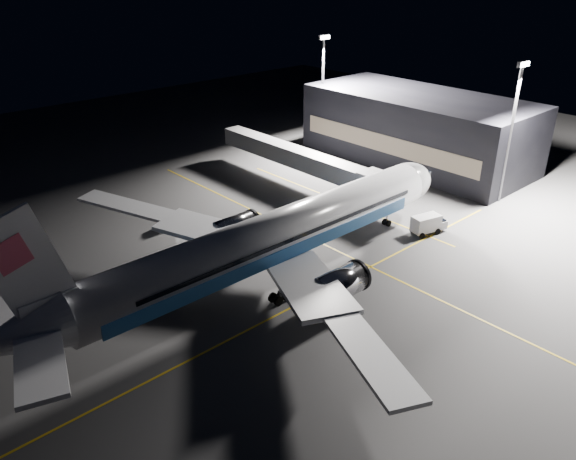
{
  "coord_description": "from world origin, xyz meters",
  "views": [
    {
      "loc": [
        -36.72,
        -42.62,
        33.59
      ],
      "look_at": [
        1.19,
        -0.95,
        6.0
      ],
      "focal_mm": 35.0,
      "sensor_mm": 36.0,
      "label": 1
    }
  ],
  "objects_px": {
    "floodlight_mast_south": "(513,121)",
    "safety_cone_a": "(257,260)",
    "baggage_tug": "(169,220)",
    "safety_cone_b": "(245,231)",
    "airliner": "(267,240)",
    "floodlight_mast_north": "(323,81)",
    "service_truck": "(429,223)",
    "safety_cone_c": "(243,260)",
    "jet_bridge": "(304,160)"
  },
  "relations": [
    {
      "from": "baggage_tug",
      "to": "safety_cone_c",
      "type": "xyz_separation_m",
      "value": [
        1.01,
        -15.23,
        -0.53
      ]
    },
    {
      "from": "floodlight_mast_south",
      "to": "baggage_tug",
      "type": "relative_size",
      "value": 7.95
    },
    {
      "from": "floodlight_mast_south",
      "to": "safety_cone_a",
      "type": "height_order",
      "value": "floodlight_mast_south"
    },
    {
      "from": "service_truck",
      "to": "safety_cone_a",
      "type": "relative_size",
      "value": 7.85
    },
    {
      "from": "jet_bridge",
      "to": "service_truck",
      "type": "xyz_separation_m",
      "value": [
        0.86,
        -23.18,
        -3.21
      ]
    },
    {
      "from": "floodlight_mast_south",
      "to": "baggage_tug",
      "type": "distance_m",
      "value": 50.63
    },
    {
      "from": "baggage_tug",
      "to": "safety_cone_c",
      "type": "height_order",
      "value": "baggage_tug"
    },
    {
      "from": "airliner",
      "to": "floodlight_mast_north",
      "type": "xyz_separation_m",
      "value": [
        41.08,
        31.99,
        7.21
      ]
    },
    {
      "from": "airliner",
      "to": "floodlight_mast_north",
      "type": "relative_size",
      "value": 2.97
    },
    {
      "from": "floodlight_mast_north",
      "to": "safety_cone_b",
      "type": "height_order",
      "value": "floodlight_mast_north"
    },
    {
      "from": "service_truck",
      "to": "baggage_tug",
      "type": "height_order",
      "value": "service_truck"
    },
    {
      "from": "safety_cone_b",
      "to": "safety_cone_c",
      "type": "relative_size",
      "value": 1.0
    },
    {
      "from": "safety_cone_a",
      "to": "safety_cone_c",
      "type": "relative_size",
      "value": 1.04
    },
    {
      "from": "airliner",
      "to": "floodlight_mast_north",
      "type": "height_order",
      "value": "floodlight_mast_north"
    },
    {
      "from": "service_truck",
      "to": "safety_cone_b",
      "type": "distance_m",
      "value": 24.71
    },
    {
      "from": "safety_cone_c",
      "to": "floodlight_mast_north",
      "type": "bearing_deg",
      "value": 33.5
    },
    {
      "from": "floodlight_mast_north",
      "to": "floodlight_mast_south",
      "type": "bearing_deg",
      "value": -90.0
    },
    {
      "from": "baggage_tug",
      "to": "jet_bridge",
      "type": "bearing_deg",
      "value": -3.28
    },
    {
      "from": "jet_bridge",
      "to": "baggage_tug",
      "type": "height_order",
      "value": "jet_bridge"
    },
    {
      "from": "safety_cone_b",
      "to": "safety_cone_c",
      "type": "bearing_deg",
      "value": -129.38
    },
    {
      "from": "jet_bridge",
      "to": "service_truck",
      "type": "distance_m",
      "value": 23.42
    },
    {
      "from": "floodlight_mast_south",
      "to": "service_truck",
      "type": "bearing_deg",
      "value": 177.04
    },
    {
      "from": "airliner",
      "to": "jet_bridge",
      "type": "bearing_deg",
      "value": 38.04
    },
    {
      "from": "floodlight_mast_north",
      "to": "safety_cone_a",
      "type": "relative_size",
      "value": 30.51
    },
    {
      "from": "jet_bridge",
      "to": "safety_cone_b",
      "type": "bearing_deg",
      "value": -159.1
    },
    {
      "from": "jet_bridge",
      "to": "floodlight_mast_north",
      "type": "xyz_separation_m",
      "value": [
        18.0,
        13.93,
        7.79
      ]
    },
    {
      "from": "service_truck",
      "to": "baggage_tug",
      "type": "bearing_deg",
      "value": 148.4
    },
    {
      "from": "safety_cone_a",
      "to": "safety_cone_b",
      "type": "height_order",
      "value": "safety_cone_a"
    },
    {
      "from": "airliner",
      "to": "safety_cone_a",
      "type": "height_order",
      "value": "airliner"
    },
    {
      "from": "floodlight_mast_north",
      "to": "baggage_tug",
      "type": "distance_m",
      "value": 44.83
    },
    {
      "from": "service_truck",
      "to": "baggage_tug",
      "type": "distance_m",
      "value": 35.34
    },
    {
      "from": "jet_bridge",
      "to": "service_truck",
      "type": "height_order",
      "value": "jet_bridge"
    },
    {
      "from": "floodlight_mast_north",
      "to": "baggage_tug",
      "type": "xyz_separation_m",
      "value": [
        -41.71,
        -11.71,
        -11.52
      ]
    },
    {
      "from": "safety_cone_c",
      "to": "baggage_tug",
      "type": "bearing_deg",
      "value": 93.79
    },
    {
      "from": "airliner",
      "to": "service_truck",
      "type": "distance_m",
      "value": 24.77
    },
    {
      "from": "baggage_tug",
      "to": "safety_cone_b",
      "type": "relative_size",
      "value": 4.0
    },
    {
      "from": "safety_cone_b",
      "to": "airliner",
      "type": "bearing_deg",
      "value": -116.1
    },
    {
      "from": "baggage_tug",
      "to": "safety_cone_a",
      "type": "bearing_deg",
      "value": -79.87
    },
    {
      "from": "jet_bridge",
      "to": "safety_cone_a",
      "type": "bearing_deg",
      "value": -146.71
    },
    {
      "from": "floodlight_mast_north",
      "to": "floodlight_mast_south",
      "type": "xyz_separation_m",
      "value": [
        0.0,
        -38.0,
        0.0
      ]
    },
    {
      "from": "airliner",
      "to": "jet_bridge",
      "type": "relative_size",
      "value": 1.79
    },
    {
      "from": "airliner",
      "to": "safety_cone_b",
      "type": "height_order",
      "value": "airliner"
    },
    {
      "from": "floodlight_mast_south",
      "to": "safety_cone_b",
      "type": "xyz_separation_m",
      "value": [
        -35.51,
        17.38,
        -12.05
      ]
    },
    {
      "from": "airliner",
      "to": "safety_cone_b",
      "type": "bearing_deg",
      "value": 63.9
    },
    {
      "from": "airliner",
      "to": "safety_cone_b",
      "type": "distance_m",
      "value": 13.55
    },
    {
      "from": "safety_cone_c",
      "to": "safety_cone_a",
      "type": "bearing_deg",
      "value": -38.76
    },
    {
      "from": "airliner",
      "to": "floodlight_mast_south",
      "type": "distance_m",
      "value": 42.13
    },
    {
      "from": "service_truck",
      "to": "floodlight_mast_south",
      "type": "bearing_deg",
      "value": 11.39
    },
    {
      "from": "airliner",
      "to": "floodlight_mast_south",
      "type": "xyz_separation_m",
      "value": [
        41.08,
        -6.01,
        7.21
      ]
    },
    {
      "from": "jet_bridge",
      "to": "floodlight_mast_north",
      "type": "relative_size",
      "value": 1.66
    }
  ]
}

